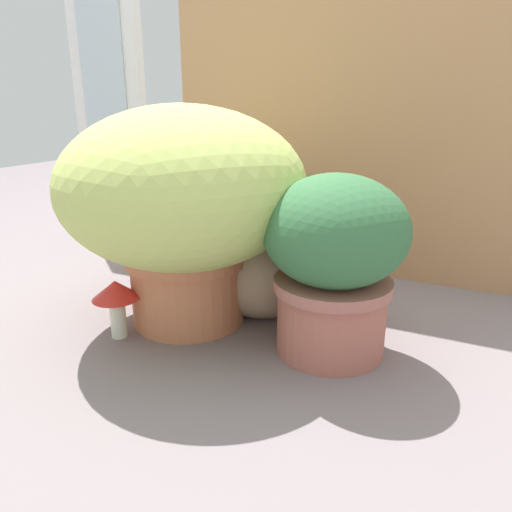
# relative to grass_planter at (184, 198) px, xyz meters

# --- Properties ---
(ground_plane) EXTENTS (6.00, 6.00, 0.00)m
(ground_plane) POSITION_rel_grass_planter_xyz_m (0.15, -0.06, -0.30)
(ground_plane) COLOR slate
(cardboard_backdrop) EXTENTS (1.19, 0.03, 0.99)m
(cardboard_backdrop) POSITION_rel_grass_planter_xyz_m (0.26, 0.53, 0.19)
(cardboard_backdrop) COLOR tan
(cardboard_backdrop) RESTS_ON ground
(window_panel_white) EXTENTS (0.31, 0.05, 0.99)m
(window_panel_white) POSITION_rel_grass_planter_xyz_m (-0.68, 0.54, 0.20)
(window_panel_white) COLOR white
(window_panel_white) RESTS_ON ground
(grass_planter) EXTENTS (0.57, 0.57, 0.51)m
(grass_planter) POSITION_rel_grass_planter_xyz_m (0.00, 0.00, 0.00)
(grass_planter) COLOR #C1724A
(grass_planter) RESTS_ON ground
(leafy_planter) EXTENTS (0.30, 0.30, 0.38)m
(leafy_planter) POSITION_rel_grass_planter_xyz_m (0.36, 0.00, -0.09)
(leafy_planter) COLOR #B06352
(leafy_planter) RESTS_ON ground
(cat) EXTENTS (0.39, 0.23, 0.32)m
(cat) POSITION_rel_grass_planter_xyz_m (0.16, 0.10, -0.18)
(cat) COLOR tan
(cat) RESTS_ON ground
(mushroom_ornament_red) EXTENTS (0.11, 0.11, 0.14)m
(mushroom_ornament_red) POSITION_rel_grass_planter_xyz_m (-0.09, -0.15, -0.20)
(mushroom_ornament_red) COLOR silver
(mushroom_ornament_red) RESTS_ON ground
(mushroom_ornament_pink) EXTENTS (0.10, 0.10, 0.15)m
(mushroom_ornament_pink) POSITION_rel_grass_planter_xyz_m (-0.02, -0.07, -0.20)
(mushroom_ornament_pink) COLOR silver
(mushroom_ornament_pink) RESTS_ON ground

